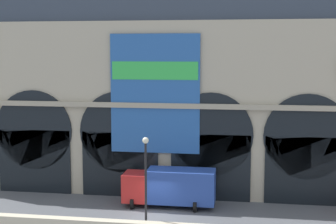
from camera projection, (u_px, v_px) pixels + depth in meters
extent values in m
plane|color=#54565B|center=(154.00, 217.00, 38.03)|extent=(200.00, 200.00, 0.00)
cube|color=#B2A891|center=(170.00, 107.00, 44.90)|extent=(41.05, 5.93, 15.23)
cube|color=#333D4C|center=(170.00, 1.00, 44.02)|extent=(41.05, 5.33, 3.79)
cube|color=black|center=(35.00, 161.00, 44.34)|extent=(6.75, 0.20, 5.70)
cylinder|color=black|center=(34.00, 130.00, 43.98)|extent=(7.11, 0.20, 7.11)
cube|color=black|center=(120.00, 164.00, 43.13)|extent=(6.75, 0.20, 5.70)
cylinder|color=black|center=(120.00, 132.00, 42.78)|extent=(7.11, 0.20, 7.11)
cube|color=black|center=(210.00, 168.00, 41.93)|extent=(6.75, 0.20, 5.70)
cylinder|color=black|center=(211.00, 134.00, 41.58)|extent=(7.11, 0.20, 7.11)
cube|color=black|center=(306.00, 171.00, 40.72)|extent=(6.75, 0.20, 5.70)
cylinder|color=black|center=(307.00, 137.00, 40.37)|extent=(7.11, 0.20, 7.11)
cube|color=#2659A5|center=(155.00, 94.00, 41.77)|extent=(7.65, 0.12, 10.12)
cube|color=green|center=(155.00, 71.00, 41.45)|extent=(7.35, 0.04, 1.52)
cube|color=#A49A85|center=(164.00, 106.00, 41.78)|extent=(41.05, 0.50, 0.44)
cube|color=red|center=(136.00, 186.00, 40.80)|extent=(2.00, 2.30, 2.30)
cube|color=#28479E|center=(181.00, 186.00, 40.20)|extent=(5.50, 2.30, 2.70)
cylinder|color=black|center=(132.00, 204.00, 39.94)|extent=(0.28, 0.84, 0.84)
cylinder|color=black|center=(138.00, 196.00, 41.97)|extent=(0.28, 0.84, 0.84)
cylinder|color=black|center=(195.00, 207.00, 39.16)|extent=(0.28, 0.84, 0.84)
cylinder|color=black|center=(198.00, 199.00, 41.19)|extent=(0.28, 0.84, 0.84)
cylinder|color=black|center=(146.00, 190.00, 33.84)|extent=(0.16, 0.16, 6.50)
sphere|color=#F2EDCC|center=(146.00, 140.00, 33.41)|extent=(0.44, 0.44, 0.44)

